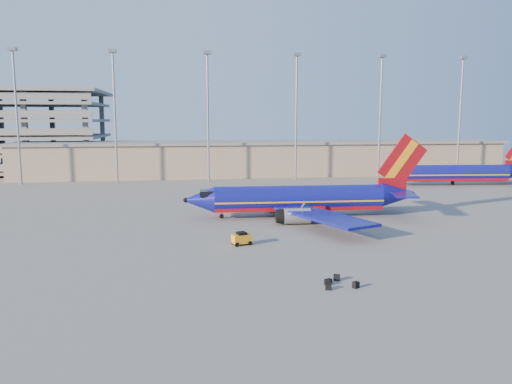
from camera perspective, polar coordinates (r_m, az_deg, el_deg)
The scene contains 7 objects.
ground at distance 68.26m, azimuth 0.80°, elevation -3.51°, with size 220.00×220.00×0.00m, color slate.
terminal_building at distance 126.03m, azimuth 1.12°, elevation 3.93°, with size 122.00×16.00×8.50m.
light_mast_row at distance 113.09m, azimuth -0.39°, elevation 10.14°, with size 101.60×1.60×28.65m.
aircraft_main at distance 72.18m, azimuth 5.53°, elevation -0.84°, with size 35.33×33.97×11.96m.
aircraft_second at distance 114.72m, azimuth 22.00°, elevation 2.04°, with size 33.78×13.11×11.44m.
baggage_tug at distance 56.15m, azimuth -1.66°, elevation -5.31°, with size 2.33×1.77×1.49m.
luggage_pile at distance 43.68m, azimuth 9.18°, elevation -10.17°, with size 3.02×2.76×0.54m.
Camera 1 is at (-10.61, -65.96, 14.03)m, focal length 35.00 mm.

